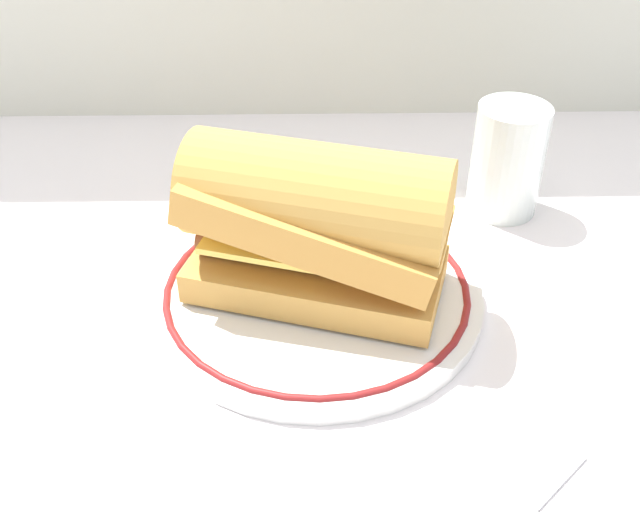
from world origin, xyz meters
TOP-DOWN VIEW (x-y plane):
  - ground_plane at (0.00, 0.00)m, footprint 1.50×1.50m
  - plate at (0.01, -0.01)m, footprint 0.27×0.27m
  - sausage_sandwich at (0.01, -0.01)m, footprint 0.22×0.15m
  - drinking_glass at (0.19, 0.13)m, footprint 0.07×0.07m

SIDE VIEW (x-z plane):
  - ground_plane at x=0.00m, z-range 0.00..0.00m
  - plate at x=0.01m, z-range 0.00..0.02m
  - drinking_glass at x=0.19m, z-range -0.01..0.10m
  - sausage_sandwich at x=0.01m, z-range 0.02..0.14m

